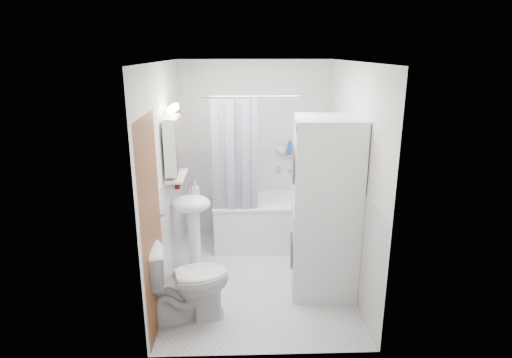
{
  "coord_description": "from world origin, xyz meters",
  "views": [
    {
      "loc": [
        -0.18,
        -4.38,
        2.51
      ],
      "look_at": [
        -0.03,
        0.15,
        1.14
      ],
      "focal_mm": 30.0,
      "sensor_mm": 36.0,
      "label": 1
    }
  ],
  "objects_px": {
    "bathtub": "(276,219)",
    "sink": "(192,216)",
    "toilet": "(186,281)",
    "washer_dryer": "(325,208)"
  },
  "relations": [
    {
      "from": "sink",
      "to": "washer_dryer",
      "type": "relative_size",
      "value": 0.55
    },
    {
      "from": "bathtub",
      "to": "sink",
      "type": "height_order",
      "value": "sink"
    },
    {
      "from": "sink",
      "to": "washer_dryer",
      "type": "xyz_separation_m",
      "value": [
        1.43,
        -0.41,
        0.24
      ]
    },
    {
      "from": "toilet",
      "to": "bathtub",
      "type": "bearing_deg",
      "value": -47.83
    },
    {
      "from": "bathtub",
      "to": "sink",
      "type": "distance_m",
      "value": 1.32
    },
    {
      "from": "washer_dryer",
      "to": "toilet",
      "type": "relative_size",
      "value": 2.25
    },
    {
      "from": "toilet",
      "to": "sink",
      "type": "bearing_deg",
      "value": -15.1
    },
    {
      "from": "sink",
      "to": "washer_dryer",
      "type": "height_order",
      "value": "washer_dryer"
    },
    {
      "from": "washer_dryer",
      "to": "toilet",
      "type": "xyz_separation_m",
      "value": [
        -1.4,
        -0.52,
        -0.53
      ]
    },
    {
      "from": "washer_dryer",
      "to": "toilet",
      "type": "distance_m",
      "value": 1.58
    }
  ]
}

